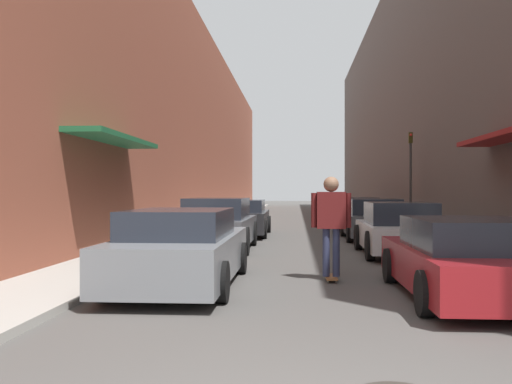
{
  "coord_description": "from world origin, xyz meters",
  "views": [
    {
      "loc": [
        -0.24,
        -3.28,
        1.61
      ],
      "look_at": [
        -1.22,
        10.69,
        1.59
      ],
      "focal_mm": 40.0,
      "sensor_mm": 36.0,
      "label": 1
    }
  ],
  "objects_px": {
    "parked_car_right_1": "(399,230)",
    "parked_car_right_5": "(339,208)",
    "parked_car_right_3": "(356,214)",
    "parked_car_left_0": "(182,249)",
    "skateboarder": "(331,216)",
    "traffic_light": "(411,169)",
    "parked_car_right_4": "(345,211)",
    "parked_car_right_0": "(469,260)",
    "parked_car_left_2": "(241,218)",
    "parked_car_right_2": "(373,220)",
    "parked_car_left_1": "(218,225)"
  },
  "relations": [
    {
      "from": "parked_car_right_2",
      "to": "traffic_light",
      "type": "xyz_separation_m",
      "value": [
        2.18,
        4.83,
        1.87
      ]
    },
    {
      "from": "parked_car_left_0",
      "to": "parked_car_right_2",
      "type": "height_order",
      "value": "parked_car_right_2"
    },
    {
      "from": "parked_car_right_0",
      "to": "parked_car_right_2",
      "type": "xyz_separation_m",
      "value": [
        -0.02,
        10.42,
        0.07
      ]
    },
    {
      "from": "parked_car_right_5",
      "to": "traffic_light",
      "type": "height_order",
      "value": "traffic_light"
    },
    {
      "from": "parked_car_right_5",
      "to": "skateboarder",
      "type": "height_order",
      "value": "skateboarder"
    },
    {
      "from": "parked_car_left_2",
      "to": "parked_car_right_4",
      "type": "distance_m",
      "value": 9.66
    },
    {
      "from": "parked_car_right_3",
      "to": "parked_car_right_1",
      "type": "bearing_deg",
      "value": -89.6
    },
    {
      "from": "parked_car_right_3",
      "to": "parked_car_right_2",
      "type": "bearing_deg",
      "value": -89.35
    },
    {
      "from": "parked_car_left_1",
      "to": "parked_car_right_0",
      "type": "distance_m",
      "value": 8.2
    },
    {
      "from": "parked_car_right_3",
      "to": "parked_car_right_5",
      "type": "height_order",
      "value": "parked_car_right_3"
    },
    {
      "from": "parked_car_right_0",
      "to": "parked_car_right_5",
      "type": "distance_m",
      "value": 25.72
    },
    {
      "from": "parked_car_left_2",
      "to": "parked_car_right_2",
      "type": "bearing_deg",
      "value": -17.78
    },
    {
      "from": "parked_car_left_0",
      "to": "parked_car_right_5",
      "type": "relative_size",
      "value": 1.0
    },
    {
      "from": "parked_car_right_1",
      "to": "parked_car_right_2",
      "type": "relative_size",
      "value": 1.03
    },
    {
      "from": "parked_car_right_4",
      "to": "parked_car_right_1",
      "type": "bearing_deg",
      "value": -89.64
    },
    {
      "from": "parked_car_left_0",
      "to": "traffic_light",
      "type": "height_order",
      "value": "traffic_light"
    },
    {
      "from": "parked_car_left_0",
      "to": "parked_car_right_5",
      "type": "height_order",
      "value": "parked_car_left_0"
    },
    {
      "from": "parked_car_right_4",
      "to": "parked_car_right_5",
      "type": "bearing_deg",
      "value": 88.65
    },
    {
      "from": "traffic_light",
      "to": "parked_car_right_4",
      "type": "bearing_deg",
      "value": 113.5
    },
    {
      "from": "parked_car_left_2",
      "to": "parked_car_right_1",
      "type": "distance_m",
      "value": 7.63
    },
    {
      "from": "parked_car_left_0",
      "to": "parked_car_right_4",
      "type": "distance_m",
      "value": 20.13
    },
    {
      "from": "parked_car_left_2",
      "to": "traffic_light",
      "type": "height_order",
      "value": "traffic_light"
    },
    {
      "from": "parked_car_left_1",
      "to": "skateboarder",
      "type": "relative_size",
      "value": 2.3
    },
    {
      "from": "parked_car_left_0",
      "to": "parked_car_right_2",
      "type": "distance_m",
      "value": 10.61
    },
    {
      "from": "parked_car_left_2",
      "to": "traffic_light",
      "type": "relative_size",
      "value": 1.19
    },
    {
      "from": "parked_car_left_2",
      "to": "parked_car_right_0",
      "type": "height_order",
      "value": "parked_car_left_2"
    },
    {
      "from": "parked_car_right_0",
      "to": "parked_car_right_1",
      "type": "relative_size",
      "value": 1.09
    },
    {
      "from": "parked_car_left_0",
      "to": "skateboarder",
      "type": "height_order",
      "value": "skateboarder"
    },
    {
      "from": "parked_car_right_5",
      "to": "parked_car_left_0",
      "type": "bearing_deg",
      "value": -100.32
    },
    {
      "from": "parked_car_right_3",
      "to": "traffic_light",
      "type": "xyz_separation_m",
      "value": [
        2.23,
        0.0,
        1.86
      ]
    },
    {
      "from": "parked_car_right_1",
      "to": "traffic_light",
      "type": "height_order",
      "value": "traffic_light"
    },
    {
      "from": "parked_car_right_1",
      "to": "parked_car_left_2",
      "type": "bearing_deg",
      "value": 126.7
    },
    {
      "from": "parked_car_right_0",
      "to": "skateboarder",
      "type": "xyz_separation_m",
      "value": [
        -1.95,
        1.6,
        0.57
      ]
    },
    {
      "from": "parked_car_left_2",
      "to": "skateboarder",
      "type": "height_order",
      "value": "skateboarder"
    },
    {
      "from": "parked_car_right_0",
      "to": "parked_car_right_3",
      "type": "distance_m",
      "value": 15.25
    },
    {
      "from": "parked_car_right_1",
      "to": "parked_car_left_0",
      "type": "bearing_deg",
      "value": -132.24
    },
    {
      "from": "parked_car_left_0",
      "to": "parked_car_right_2",
      "type": "bearing_deg",
      "value": 64.96
    },
    {
      "from": "parked_car_right_1",
      "to": "parked_car_right_5",
      "type": "relative_size",
      "value": 0.86
    },
    {
      "from": "parked_car_left_1",
      "to": "parked_car_right_3",
      "type": "height_order",
      "value": "parked_car_left_1"
    },
    {
      "from": "parked_car_right_5",
      "to": "traffic_light",
      "type": "bearing_deg",
      "value": -78.48
    },
    {
      "from": "parked_car_left_2",
      "to": "parked_car_right_3",
      "type": "xyz_separation_m",
      "value": [
        4.49,
        3.37,
        0.02
      ]
    },
    {
      "from": "parked_car_right_1",
      "to": "parked_car_right_5",
      "type": "height_order",
      "value": "parked_car_right_1"
    },
    {
      "from": "parked_car_right_4",
      "to": "traffic_light",
      "type": "relative_size",
      "value": 1.16
    },
    {
      "from": "parked_car_right_4",
      "to": "traffic_light",
      "type": "xyz_separation_m",
      "value": [
        2.26,
        -5.19,
        1.92
      ]
    },
    {
      "from": "parked_car_right_2",
      "to": "skateboarder",
      "type": "xyz_separation_m",
      "value": [
        -1.93,
        -8.83,
        0.51
      ]
    },
    {
      "from": "parked_car_right_3",
      "to": "traffic_light",
      "type": "relative_size",
      "value": 1.09
    },
    {
      "from": "parked_car_right_4",
      "to": "skateboarder",
      "type": "xyz_separation_m",
      "value": [
        -1.85,
        -18.85,
        0.56
      ]
    },
    {
      "from": "parked_car_right_1",
      "to": "parked_car_right_5",
      "type": "distance_m",
      "value": 19.95
    },
    {
      "from": "parked_car_right_1",
      "to": "parked_car_right_3",
      "type": "relative_size",
      "value": 0.94
    },
    {
      "from": "parked_car_left_0",
      "to": "traffic_light",
      "type": "bearing_deg",
      "value": 65.22
    }
  ]
}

